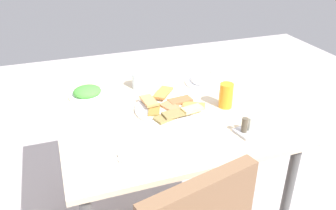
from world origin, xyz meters
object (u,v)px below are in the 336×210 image
(salad_plate_rice, at_px, (205,80))
(soda_can, at_px, (226,95))
(dining_table, at_px, (167,127))
(salad_plate_greens, at_px, (87,92))
(spoon, at_px, (143,155))
(drinking_glass, at_px, (139,80))
(pide_platter, at_px, (170,107))
(fork, at_px, (140,150))
(condiment_caddy, at_px, (247,128))
(paper_napkin, at_px, (142,153))

(salad_plate_rice, height_order, soda_can, soda_can)
(dining_table, xyz_separation_m, salad_plate_greens, (0.34, -0.29, 0.11))
(salad_plate_rice, xyz_separation_m, spoon, (0.51, 0.54, -0.02))
(dining_table, distance_m, drinking_glass, 0.33)
(salad_plate_greens, bearing_deg, soda_can, 151.39)
(salad_plate_greens, bearing_deg, spoon, 102.45)
(pide_platter, distance_m, salad_plate_greens, 0.45)
(salad_plate_greens, xyz_separation_m, soda_can, (-0.62, 0.34, 0.04))
(pide_platter, bearing_deg, salad_plate_greens, -37.94)
(salad_plate_greens, relative_size, fork, 1.03)
(salad_plate_rice, bearing_deg, fork, 44.76)
(drinking_glass, bearing_deg, salad_plate_rice, 169.87)
(fork, height_order, spoon, same)
(spoon, bearing_deg, condiment_caddy, 177.89)
(soda_can, bearing_deg, spoon, 27.67)
(pide_platter, distance_m, drinking_glass, 0.30)
(fork, bearing_deg, spoon, 85.65)
(dining_table, distance_m, salad_plate_rice, 0.40)
(fork, bearing_deg, pide_platter, -132.84)
(salad_plate_rice, height_order, fork, salad_plate_rice)
(soda_can, bearing_deg, condiment_caddy, 84.45)
(dining_table, bearing_deg, paper_napkin, 54.38)
(salad_plate_greens, distance_m, soda_can, 0.71)
(drinking_glass, bearing_deg, soda_can, 134.43)
(paper_napkin, bearing_deg, dining_table, -125.62)
(paper_napkin, height_order, fork, fork)
(salad_plate_greens, xyz_separation_m, salad_plate_rice, (-0.64, 0.06, 0.00))
(drinking_glass, distance_m, paper_napkin, 0.61)
(drinking_glass, height_order, paper_napkin, drinking_glass)
(pide_platter, relative_size, fork, 1.94)
(salad_plate_rice, height_order, spoon, salad_plate_rice)
(condiment_caddy, bearing_deg, salad_plate_greens, -44.40)
(salad_plate_greens, bearing_deg, fork, 103.23)
(pide_platter, relative_size, salad_plate_greens, 1.88)
(pide_platter, height_order, fork, pide_platter)
(salad_plate_greens, distance_m, spoon, 0.61)
(pide_platter, bearing_deg, drinking_glass, -75.20)
(dining_table, bearing_deg, spoon, 56.01)
(paper_napkin, bearing_deg, condiment_caddy, 179.10)
(dining_table, relative_size, salad_plate_greens, 5.30)
(soda_can, height_order, drinking_glass, soda_can)
(paper_napkin, xyz_separation_m, fork, (0.00, -0.02, 0.00))
(soda_can, distance_m, drinking_glass, 0.49)
(dining_table, relative_size, pide_platter, 2.82)
(pide_platter, relative_size, condiment_caddy, 3.41)
(salad_plate_rice, height_order, condiment_caddy, condiment_caddy)
(dining_table, relative_size, salad_plate_rice, 4.76)
(pide_platter, bearing_deg, condiment_caddy, 128.14)
(salad_plate_greens, height_order, fork, salad_plate_greens)
(pide_platter, relative_size, spoon, 1.87)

